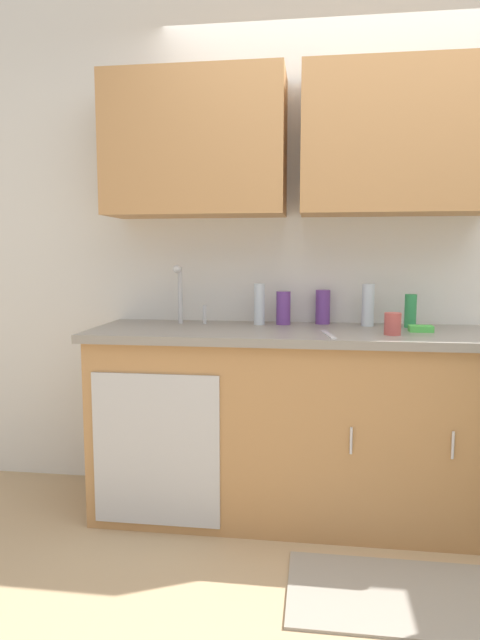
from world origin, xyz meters
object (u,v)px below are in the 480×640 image
object	(u,v)px
knife_on_counter	(328,335)
cup_by_sink	(393,324)
bottle_dish_liquid	(410,311)
sponge	(421,329)
bottle_soap	(368,305)
bottle_cleaner_spray	(259,304)
bottle_water_short	(323,307)
bottle_water_tall	(283,308)
sink	(181,330)

from	to	relation	value
knife_on_counter	cup_by_sink	bearing A→B (deg)	89.62
bottle_dish_liquid	sponge	xyz separation A→B (m)	(0.03, -0.15, -0.07)
cup_by_sink	sponge	bearing A→B (deg)	39.45
bottle_soap	bottle_cleaner_spray	distance (m)	0.56
bottle_cleaner_spray	cup_by_sink	world-z (taller)	bottle_cleaner_spray
knife_on_counter	bottle_water_short	bearing A→B (deg)	172.92
bottle_soap	bottle_cleaner_spray	bearing A→B (deg)	-178.17
bottle_water_tall	knife_on_counter	world-z (taller)	bottle_water_tall
bottle_soap	bottle_dish_liquid	bearing A→B (deg)	-8.70
bottle_cleaner_spray	knife_on_counter	distance (m)	0.50
bottle_water_tall	sponge	size ratio (longest dim) A/B	1.57
bottle_water_tall	bottle_cleaner_spray	world-z (taller)	bottle_cleaner_spray
bottle_dish_liquid	bottle_cleaner_spray	size ratio (longest dim) A/B	0.78
bottle_cleaner_spray	knife_on_counter	size ratio (longest dim) A/B	0.89
bottle_water_short	sponge	distance (m)	0.52
bottle_soap	sponge	xyz separation A→B (m)	(0.23, -0.18, -0.09)
bottle_dish_liquid	bottle_cleaner_spray	bearing A→B (deg)	178.96
sink	sponge	bearing A→B (deg)	-0.49
sink	bottle_dish_liquid	world-z (taller)	sink
bottle_dish_liquid	bottle_cleaner_spray	xyz separation A→B (m)	(-0.76, 0.01, 0.02)
bottle_water_tall	sponge	bearing A→B (deg)	-15.98
cup_by_sink	sink	bearing A→B (deg)	172.67
bottle_water_tall	bottle_cleaner_spray	xyz separation A→B (m)	(-0.12, -0.03, 0.02)
sink	bottle_water_short	world-z (taller)	sink
bottle_water_tall	bottle_soap	distance (m)	0.43
bottle_water_tall	sponge	world-z (taller)	bottle_water_tall
sponge	knife_on_counter	bearing A→B (deg)	-158.58
bottle_soap	bottle_dish_liquid	distance (m)	0.21
cup_by_sink	sponge	world-z (taller)	cup_by_sink
cup_by_sink	bottle_soap	bearing A→B (deg)	105.55
sink	cup_by_sink	bearing A→B (deg)	-7.33
sink	bottle_water_tall	world-z (taller)	sink
sink	sponge	xyz separation A→B (m)	(1.17, -0.01, 0.03)
bottle_cleaner_spray	sponge	bearing A→B (deg)	-11.84
bottle_water_tall	cup_by_sink	size ratio (longest dim) A/B	1.70
knife_on_counter	sponge	bearing A→B (deg)	101.23
bottle_cleaner_spray	cup_by_sink	xyz separation A→B (m)	(0.64, -0.29, -0.06)
cup_by_sink	knife_on_counter	size ratio (longest dim) A/B	0.42
bottle_water_short	bottle_water_tall	bearing A→B (deg)	-165.64
bottle_soap	sponge	size ratio (longest dim) A/B	1.96
bottle_water_short	bottle_cleaner_spray	bearing A→B (deg)	-166.73
bottle_cleaner_spray	knife_on_counter	bearing A→B (deg)	-43.77
bottle_water_short	bottle_water_tall	world-z (taller)	bottle_water_short
bottle_cleaner_spray	knife_on_counter	world-z (taller)	bottle_cleaner_spray
cup_by_sink	knife_on_counter	bearing A→B (deg)	-170.19
sink	bottle_cleaner_spray	world-z (taller)	sink
sink	knife_on_counter	bearing A→B (deg)	-13.93
bottle_water_short	bottle_soap	distance (m)	0.24
bottle_dish_liquid	sink	bearing A→B (deg)	-172.95
sink	bottle_soap	world-z (taller)	sink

